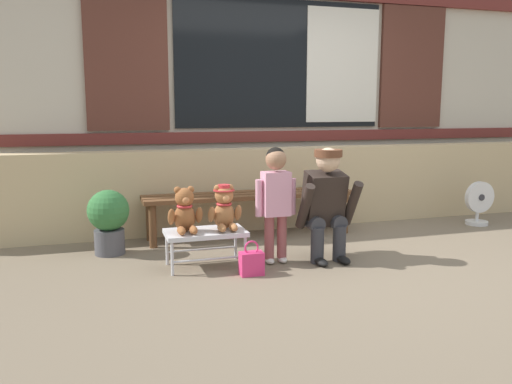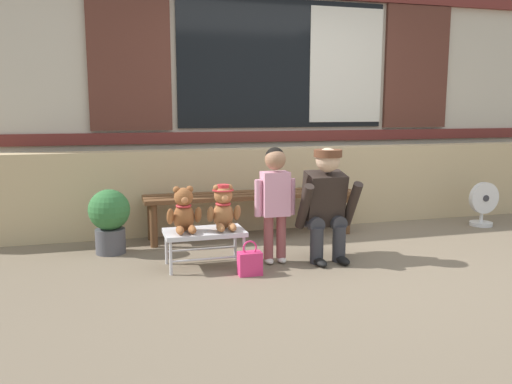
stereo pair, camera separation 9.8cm
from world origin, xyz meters
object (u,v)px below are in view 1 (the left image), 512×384
at_px(small_display_bench, 205,235).
at_px(handbag_on_ground, 252,263).
at_px(adult_crouching, 326,203).
at_px(teddy_bear_plain, 185,212).
at_px(potted_plant, 109,218).
at_px(wooden_bench_long, 250,200).
at_px(teddy_bear_with_hat, 224,208).
at_px(child_standing, 276,192).
at_px(floor_fan, 479,203).

bearing_deg(small_display_bench, handbag_on_ground, -46.66).
xyz_separation_m(adult_crouching, handbag_on_ground, (-0.72, -0.23, -0.38)).
distance_m(teddy_bear_plain, adult_crouching, 1.18).
relative_size(teddy_bear_plain, potted_plant, 0.64).
bearing_deg(wooden_bench_long, teddy_bear_with_hat, -118.72).
height_order(adult_crouching, handbag_on_ground, adult_crouching).
xyz_separation_m(teddy_bear_plain, child_standing, (0.74, -0.06, 0.13)).
distance_m(child_standing, handbag_on_ground, 0.63).
bearing_deg(small_display_bench, adult_crouching, -4.55).
distance_m(wooden_bench_long, adult_crouching, 1.02).
relative_size(child_standing, potted_plant, 1.68).
height_order(handbag_on_ground, potted_plant, potted_plant).
bearing_deg(wooden_bench_long, child_standing, -93.24).
relative_size(small_display_bench, adult_crouching, 0.67).
bearing_deg(teddy_bear_plain, potted_plant, 132.73).
bearing_deg(handbag_on_ground, adult_crouching, 17.72).
bearing_deg(adult_crouching, child_standing, 176.65).
distance_m(small_display_bench, handbag_on_ground, 0.46).
distance_m(child_standing, potted_plant, 1.49).
height_order(teddy_bear_with_hat, floor_fan, teddy_bear_with_hat).
relative_size(teddy_bear_plain, floor_fan, 0.76).
bearing_deg(floor_fan, potted_plant, -179.77).
bearing_deg(handbag_on_ground, child_standing, 42.11).
bearing_deg(teddy_bear_with_hat, teddy_bear_plain, -179.87).
bearing_deg(wooden_bench_long, handbag_on_ground, -105.99).
relative_size(child_standing, floor_fan, 2.00).
distance_m(teddy_bear_with_hat, adult_crouching, 0.86).
distance_m(teddy_bear_plain, potted_plant, 0.85).
height_order(small_display_bench, teddy_bear_plain, teddy_bear_plain).
relative_size(teddy_bear_with_hat, adult_crouching, 0.38).
distance_m(wooden_bench_long, small_display_bench, 1.07).
xyz_separation_m(wooden_bench_long, teddy_bear_plain, (-0.79, -0.86, 0.09)).
relative_size(adult_crouching, floor_fan, 1.98).
distance_m(small_display_bench, teddy_bear_plain, 0.25).
distance_m(adult_crouching, handbag_on_ground, 0.85).
height_order(wooden_bench_long, teddy_bear_plain, teddy_bear_plain).
bearing_deg(potted_plant, teddy_bear_plain, -47.27).
height_order(child_standing, floor_fan, child_standing).
bearing_deg(adult_crouching, wooden_bench_long, 112.38).
bearing_deg(teddy_bear_with_hat, potted_plant, 145.33).
height_order(wooden_bench_long, floor_fan, floor_fan).
bearing_deg(adult_crouching, potted_plant, 158.20).
bearing_deg(child_standing, potted_plant, 152.77).
bearing_deg(wooden_bench_long, teddy_bear_plain, -132.66).
bearing_deg(wooden_bench_long, small_display_bench, -126.25).
relative_size(small_display_bench, floor_fan, 1.33).
bearing_deg(teddy_bear_plain, wooden_bench_long, 47.34).
relative_size(wooden_bench_long, teddy_bear_with_hat, 5.78).
height_order(wooden_bench_long, handbag_on_ground, wooden_bench_long).
bearing_deg(small_display_bench, teddy_bear_with_hat, 0.77).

